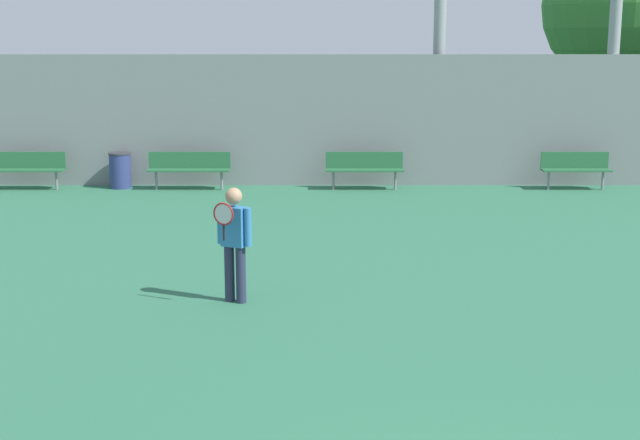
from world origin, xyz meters
TOP-DOWN VIEW (x-y plane):
  - tennis_player at (-2.48, 6.75)m, footprint 0.51×0.49m
  - bench_courtside_near at (-4.46, 16.06)m, footprint 1.97×0.40m
  - bench_courtside_far at (-8.45, 16.06)m, footprint 1.98×0.40m
  - bench_adjacent_court at (-0.23, 16.06)m, footprint 1.87×0.40m
  - bench_by_gate at (4.87, 16.06)m, footprint 1.64×0.40m
  - trash_bin at (-6.16, 16.22)m, footprint 0.54×0.54m
  - back_fence at (0.00, 16.65)m, footprint 25.77×0.06m
  - tree_green_tall at (7.39, 20.44)m, footprint 4.81×4.81m

SIDE VIEW (x-z plane):
  - trash_bin at x=-6.16m, z-range 0.00..0.87m
  - bench_by_gate at x=4.87m, z-range 0.12..1.01m
  - bench_adjacent_court at x=-0.23m, z-range 0.12..1.02m
  - bench_courtside_near at x=-4.46m, z-range 0.12..1.02m
  - bench_courtside_far at x=-8.45m, z-range 0.12..1.02m
  - tennis_player at x=-2.48m, z-range 0.11..1.73m
  - back_fence at x=0.00m, z-range 0.00..3.21m
  - tree_green_tall at x=7.39m, z-range 1.03..7.91m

